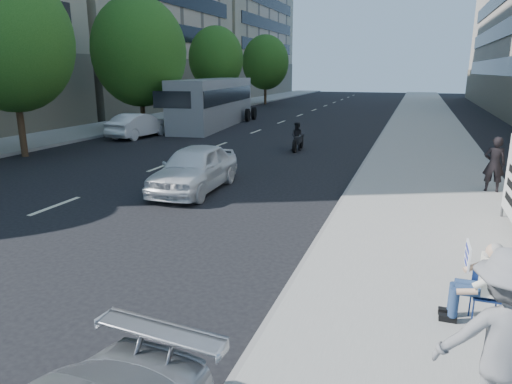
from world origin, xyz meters
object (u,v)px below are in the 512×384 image
at_px(jogger, 505,343).
at_px(white_sedan_mid, 139,125).
at_px(white_sedan_near, 194,168).
at_px(motorcycle, 298,138).
at_px(pedestrian_woman, 494,164).
at_px(seated_protester, 480,278).
at_px(bus, 214,103).

relative_size(jogger, white_sedan_mid, 0.47).
distance_m(white_sedan_near, white_sedan_mid, 13.47).
bearing_deg(motorcycle, white_sedan_near, -103.90).
distance_m(pedestrian_woman, white_sedan_mid, 19.62).
bearing_deg(seated_protester, white_sedan_near, 141.58).
xyz_separation_m(seated_protester, pedestrian_woman, (1.33, 8.73, 0.16)).
bearing_deg(jogger, pedestrian_woman, -96.08).
bearing_deg(pedestrian_woman, jogger, 84.92).
bearing_deg(white_sedan_mid, white_sedan_near, 136.13).
bearing_deg(pedestrian_woman, seated_protester, 83.43).
bearing_deg(bus, white_sedan_mid, -111.67).
bearing_deg(motorcycle, bus, 129.53).
relative_size(pedestrian_woman, bus, 0.14).
height_order(jogger, white_sedan_near, jogger).
bearing_deg(pedestrian_woman, white_sedan_mid, -21.06).
bearing_deg(pedestrian_woman, white_sedan_near, 17.12).
height_order(jogger, white_sedan_mid, jogger).
xyz_separation_m(seated_protester, motorcycle, (-6.57, 14.97, -0.24)).
distance_m(white_sedan_mid, motorcycle, 10.24).
xyz_separation_m(jogger, pedestrian_woman, (1.39, 11.02, -0.15)).
relative_size(pedestrian_woman, motorcycle, 0.86).
xyz_separation_m(pedestrian_woman, white_sedan_mid, (-18.04, 7.72, -0.31)).
xyz_separation_m(motorcycle, bus, (-8.27, 8.32, 1.00)).
xyz_separation_m(jogger, motorcycle, (-6.52, 17.26, -0.54)).
relative_size(white_sedan_near, motorcycle, 2.16).
relative_size(white_sedan_near, bus, 0.36).
bearing_deg(white_sedan_mid, pedestrian_woman, 162.11).
bearing_deg(seated_protester, jogger, -91.42).
xyz_separation_m(white_sedan_mid, bus, (1.86, 6.84, 0.92)).
height_order(pedestrian_woman, motorcycle, pedestrian_woman).
xyz_separation_m(seated_protester, bus, (-14.85, 23.29, 0.76)).
bearing_deg(white_sedan_near, seated_protester, -40.93).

